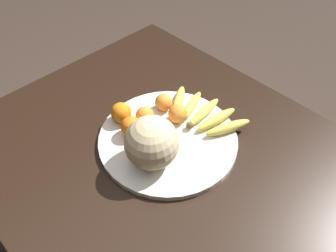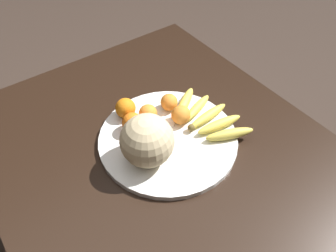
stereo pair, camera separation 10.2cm
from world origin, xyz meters
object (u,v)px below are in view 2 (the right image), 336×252
at_px(orange_back_left, 169,102).
at_px(orange_back_right, 148,113).
at_px(banana_bunch, 208,117).
at_px(produce_tag, 162,121).
at_px(melon, 147,141).
at_px(orange_mid_center, 125,108).
at_px(kitchen_table, 167,173).
at_px(orange_front_left, 157,125).
at_px(orange_front_right, 181,115).
at_px(orange_top_small, 132,123).
at_px(fruit_bowl, 168,138).

relative_size(orange_back_left, orange_back_right, 0.96).
bearing_deg(banana_bunch, orange_back_left, 113.28).
bearing_deg(orange_back_left, produce_tag, 123.95).
bearing_deg(melon, orange_mid_center, -11.69).
bearing_deg(produce_tag, orange_back_right, 12.53).
xyz_separation_m(kitchen_table, orange_back_right, (0.15, -0.03, 0.14)).
xyz_separation_m(orange_front_left, produce_tag, (0.03, -0.04, -0.03)).
bearing_deg(produce_tag, orange_back_left, -90.02).
bearing_deg(melon, orange_back_left, -52.25).
relative_size(orange_mid_center, orange_back_right, 1.11).
xyz_separation_m(orange_front_right, orange_mid_center, (0.13, 0.13, 0.00)).
xyz_separation_m(kitchen_table, banana_bunch, (0.03, -0.19, 0.13)).
relative_size(banana_bunch, orange_top_small, 4.47).
height_order(banana_bunch, orange_mid_center, orange_mid_center).
relative_size(orange_mid_center, orange_top_small, 1.01).
distance_m(kitchen_table, orange_front_right, 0.20).
height_order(kitchen_table, orange_mid_center, orange_mid_center).
distance_m(fruit_bowl, produce_tag, 0.07).
xyz_separation_m(kitchen_table, melon, (0.01, 0.06, 0.19)).
distance_m(melon, orange_top_small, 0.14).
xyz_separation_m(orange_front_left, orange_back_left, (0.06, -0.10, 0.00)).
xyz_separation_m(melon, orange_front_left, (0.07, -0.08, -0.05)).
bearing_deg(orange_top_small, orange_back_left, -84.98).
relative_size(orange_back_right, orange_top_small, 0.91).
height_order(orange_front_right, orange_back_left, orange_front_right).
height_order(fruit_bowl, orange_front_right, orange_front_right).
distance_m(kitchen_table, orange_back_left, 0.24).
relative_size(orange_mid_center, orange_back_left, 1.16).
relative_size(fruit_bowl, orange_mid_center, 6.51).
xyz_separation_m(orange_back_right, produce_tag, (-0.03, -0.03, -0.03)).
bearing_deg(kitchen_table, melon, 76.15).
bearing_deg(orange_back_right, kitchen_table, 168.71).
height_order(orange_top_small, produce_tag, orange_top_small).
height_order(banana_bunch, orange_front_left, orange_front_left).
xyz_separation_m(banana_bunch, orange_back_left, (0.13, 0.07, 0.01)).
distance_m(kitchen_table, orange_back_right, 0.21).
bearing_deg(orange_front_left, melon, 131.90).
bearing_deg(fruit_bowl, orange_back_right, 5.40).
bearing_deg(orange_front_right, orange_top_small, 67.70).
height_order(orange_back_left, produce_tag, orange_back_left).
bearing_deg(melon, orange_back_right, -33.79).
relative_size(orange_front_right, orange_top_small, 0.95).
distance_m(melon, orange_back_right, 0.17).
relative_size(melon, orange_top_small, 2.35).
bearing_deg(orange_top_small, orange_front_right, -112.30).
bearing_deg(orange_mid_center, orange_back_left, -112.73).
bearing_deg(orange_front_left, produce_tag, -56.49).
bearing_deg(kitchen_table, orange_front_left, -14.41).
distance_m(fruit_bowl, orange_back_left, 0.14).
height_order(orange_front_left, orange_front_right, orange_front_right).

